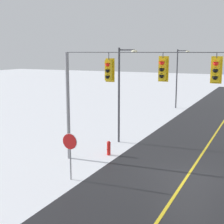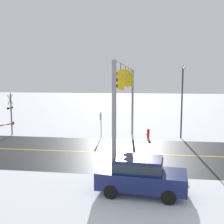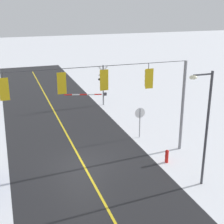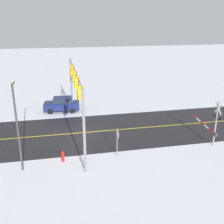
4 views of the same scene
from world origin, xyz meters
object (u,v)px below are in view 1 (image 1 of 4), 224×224
(stop_sign, at_px, (70,146))
(fire_hydrant, at_px, (109,148))
(streetlamp_far, at_px, (179,73))
(streetlamp_near, at_px, (122,86))

(stop_sign, bearing_deg, fire_hydrant, 90.22)
(streetlamp_far, distance_m, fire_hydrant, 18.89)
(stop_sign, xyz_separation_m, fire_hydrant, (-0.02, 4.34, -1.25))
(streetlamp_near, bearing_deg, stop_sign, -86.40)
(streetlamp_near, xyz_separation_m, fire_hydrant, (0.44, -2.95, -3.45))
(stop_sign, distance_m, streetlamp_far, 23.02)
(streetlamp_near, relative_size, fire_hydrant, 7.39)
(streetlamp_near, bearing_deg, streetlamp_far, 90.00)
(streetlamp_near, distance_m, streetlamp_far, 15.63)
(stop_sign, relative_size, streetlamp_far, 0.36)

